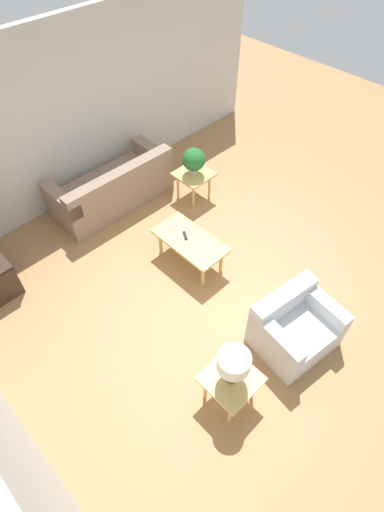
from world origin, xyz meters
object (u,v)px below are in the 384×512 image
object	(u,v)px
side_table_plant	(194,177)
coffee_table	(190,242)
sofa	(113,189)
potted_plant	(194,160)
armchair	(294,327)
side_table_lamp	(231,381)
table_lamp	(234,364)

from	to	relation	value
side_table_plant	coffee_table	bearing A→B (deg)	133.45
sofa	potted_plant	distance (m)	1.38
sofa	potted_plant	world-z (taller)	potted_plant
coffee_table	side_table_plant	size ratio (longest dim) A/B	1.94
armchair	potted_plant	bearing A→B (deg)	77.04
side_table_lamp	potted_plant	distance (m)	3.50
sofa	coffee_table	xyz separation A→B (m)	(-1.79, 0.00, 0.09)
side_table_plant	potted_plant	world-z (taller)	potted_plant
coffee_table	side_table_plant	bearing A→B (deg)	-46.55
side_table_plant	potted_plant	distance (m)	0.32
side_table_lamp	potted_plant	size ratio (longest dim) A/B	1.23
armchair	coffee_table	bearing A→B (deg)	97.32
coffee_table	side_table_lamp	bearing A→B (deg)	147.67
coffee_table	table_lamp	xyz separation A→B (m)	(-1.75, 1.11, 0.42)
potted_plant	armchair	bearing A→B (deg)	159.11
coffee_table	table_lamp	world-z (taller)	table_lamp
side_table_plant	table_lamp	size ratio (longest dim) A/B	1.20
sofa	armchair	world-z (taller)	sofa
sofa	side_table_lamp	size ratio (longest dim) A/B	3.59
side_table_lamp	potted_plant	xyz separation A→B (m)	(2.74, -2.15, 0.32)
sofa	table_lamp	size ratio (longest dim) A/B	4.31
side_table_plant	potted_plant	size ratio (longest dim) A/B	1.23
side_table_plant	side_table_lamp	bearing A→B (deg)	141.85
armchair	coffee_table	world-z (taller)	armchair
armchair	side_table_plant	bearing A→B (deg)	77.04
sofa	side_table_plant	world-z (taller)	sofa
armchair	side_table_plant	xyz separation A→B (m)	(2.79, -1.06, 0.13)
sofa	coffee_table	distance (m)	1.79
sofa	armchair	distance (m)	3.58
armchair	side_table_lamp	size ratio (longest dim) A/B	1.85
sofa	side_table_plant	distance (m)	1.32
potted_plant	sofa	bearing A→B (deg)	52.57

